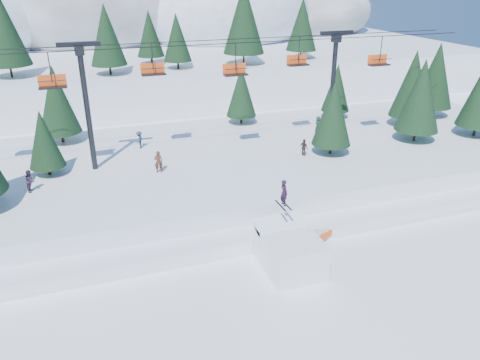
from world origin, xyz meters
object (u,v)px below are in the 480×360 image
object	(u,v)px
jump_kicker	(290,251)
banner_near	(329,234)
chairlift	(212,78)
banner_far	(371,216)

from	to	relation	value
jump_kicker	banner_near	size ratio (longest dim) A/B	2.10
jump_kicker	chairlift	xyz separation A→B (m)	(-0.60, 15.22, 8.06)
chairlift	banner_far	xyz separation A→B (m)	(8.93, -11.85, -8.78)
banner_near	jump_kicker	bearing A→B (deg)	-152.86
banner_near	banner_far	distance (m)	4.44
jump_kicker	chairlift	distance (m)	17.23
banner_near	banner_far	bearing A→B (deg)	16.81
jump_kicker	chairlift	bearing A→B (deg)	92.27
jump_kicker	banner_far	bearing A→B (deg)	22.06
banner_near	banner_far	world-z (taller)	same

